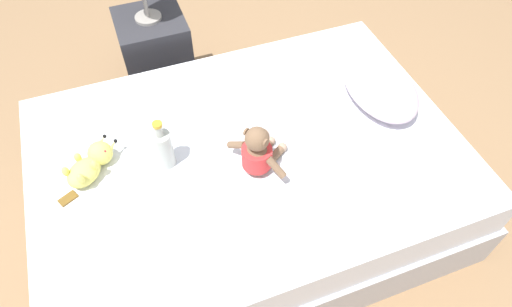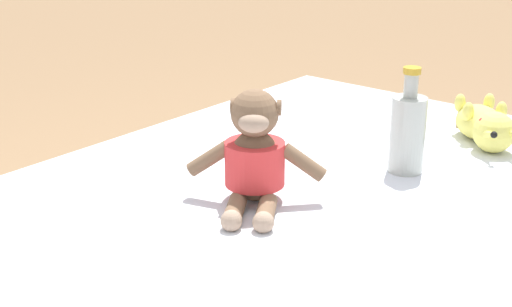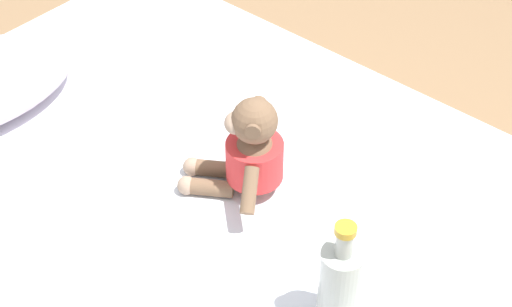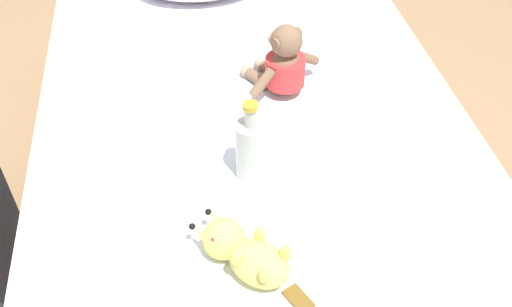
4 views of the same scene
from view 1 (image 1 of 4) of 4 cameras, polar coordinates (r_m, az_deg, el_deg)
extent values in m
plane|color=#93704C|center=(2.28, -0.94, -6.84)|extent=(16.00, 16.00, 0.00)
cube|color=#B2B2B7|center=(2.17, -0.98, -4.99)|extent=(1.31, 1.86, 0.26)
cube|color=white|center=(1.98, -1.07, -1.19)|extent=(1.27, 1.80, 0.21)
ellipsoid|color=silver|center=(2.15, 15.52, 8.35)|extent=(0.50, 0.34, 0.12)
ellipsoid|color=brown|center=(1.77, 0.00, -0.51)|extent=(0.15, 0.14, 0.15)
cylinder|color=red|center=(1.76, 0.00, -0.41)|extent=(0.17, 0.17, 0.09)
sphere|color=brown|center=(1.68, 0.00, 1.84)|extent=(0.10, 0.10, 0.10)
ellipsoid|color=tan|center=(1.71, 0.81, 2.51)|extent=(0.08, 0.07, 0.04)
sphere|color=black|center=(1.70, 0.28, 3.09)|extent=(0.01, 0.01, 0.01)
sphere|color=black|center=(1.69, 1.27, 2.55)|extent=(0.01, 0.01, 0.01)
cylinder|color=brown|center=(1.69, -1.24, 2.80)|extent=(0.02, 0.03, 0.03)
cylinder|color=brown|center=(1.66, 1.27, 1.40)|extent=(0.02, 0.03, 0.03)
cylinder|color=brown|center=(1.80, -2.45, 1.11)|extent=(0.10, 0.08, 0.08)
cylinder|color=brown|center=(1.73, 2.56, -1.79)|extent=(0.10, 0.08, 0.08)
cylinder|color=brown|center=(1.87, 0.99, 0.67)|extent=(0.08, 0.10, 0.04)
cylinder|color=brown|center=(1.85, 2.50, -0.18)|extent=(0.08, 0.10, 0.04)
sphere|color=tan|center=(1.90, 1.88, 1.61)|extent=(0.04, 0.04, 0.04)
sphere|color=tan|center=(1.88, 3.37, 0.77)|extent=(0.04, 0.04, 0.04)
ellipsoid|color=#EAE066|center=(1.89, -21.12, -2.28)|extent=(0.18, 0.18, 0.08)
sphere|color=#EAE066|center=(1.92, -19.28, 0.03)|extent=(0.10, 0.10, 0.10)
cone|color=#EAE066|center=(1.95, -19.21, 1.38)|extent=(0.06, 0.07, 0.05)
sphere|color=black|center=(1.95, -18.77, 2.09)|extent=(0.02, 0.02, 0.02)
cone|color=#EAE066|center=(1.91, -17.95, 0.81)|extent=(0.06, 0.07, 0.05)
sphere|color=black|center=(1.92, -17.51, 1.54)|extent=(0.02, 0.02, 0.02)
sphere|color=red|center=(1.92, -20.16, 0.86)|extent=(0.02, 0.02, 0.02)
sphere|color=red|center=(1.88, -18.81, 0.24)|extent=(0.02, 0.02, 0.02)
ellipsoid|color=#EAE066|center=(1.90, -21.80, -0.48)|extent=(0.04, 0.04, 0.05)
ellipsoid|color=#EAE066|center=(1.85, -19.91, -1.40)|extent=(0.04, 0.04, 0.05)
ellipsoid|color=#EAE066|center=(1.87, -23.15, -2.13)|extent=(0.04, 0.04, 0.05)
ellipsoid|color=#EAE066|center=(1.83, -21.45, -3.02)|extent=(0.04, 0.04, 0.05)
cube|color=brown|center=(1.89, -22.88, -5.34)|extent=(0.07, 0.08, 0.01)
cylinder|color=#B7BCB2|center=(1.82, -11.73, 0.52)|extent=(0.08, 0.08, 0.17)
cylinder|color=#B7BCB2|center=(1.73, -12.32, 2.88)|extent=(0.03, 0.03, 0.05)
cylinder|color=gold|center=(1.71, -12.51, 3.63)|extent=(0.04, 0.04, 0.01)
cube|color=#2D2D33|center=(2.69, -12.49, 11.71)|extent=(0.36, 0.36, 0.54)
cylinder|color=gray|center=(2.53, -13.60, 16.55)|extent=(0.14, 0.14, 0.01)
camera|label=2|loc=(2.55, 18.35, 29.68)|focal=51.82mm
camera|label=3|loc=(2.06, -41.94, 35.41)|focal=57.93mm
camera|label=4|loc=(1.73, -59.60, 16.22)|focal=40.70mm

